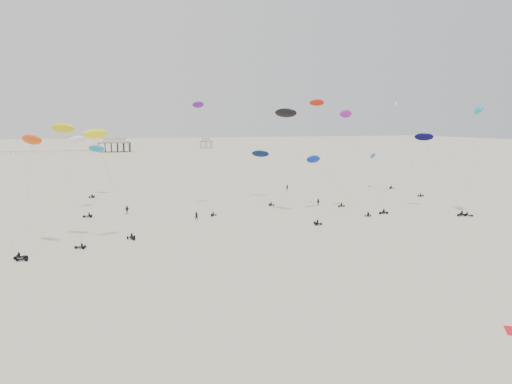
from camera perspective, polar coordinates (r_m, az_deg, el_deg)
name	(u,v)px	position (r m, az deg, el deg)	size (l,w,h in m)	color
ground_plane	(164,172)	(200.35, -10.51, 2.21)	(900.00, 900.00, 0.00)	beige
pavilion_main	(114,146)	(348.09, -15.88, 5.12)	(21.00, 13.00, 9.80)	brown
pavilion_small	(206,144)	(387.99, -5.71, 5.54)	(9.00, 7.00, 8.00)	brown
pier_fence	(30,152)	(349.25, -24.42, 4.16)	(80.20, 0.20, 1.50)	black
rig_0	(107,166)	(85.69, -16.68, 2.88)	(8.28, 3.71, 18.75)	black
rig_1	(378,164)	(154.10, 13.77, 3.07)	(6.93, 7.16, 10.89)	black
rig_2	(30,156)	(84.04, -24.38, 3.77)	(4.46, 11.68, 18.63)	black
rig_3	(202,132)	(114.40, -6.22, 6.87)	(3.88, 17.32, 26.76)	black
rig_4	(477,124)	(115.91, 23.95, 7.13)	(6.57, 6.17, 23.46)	black
rig_5	(328,173)	(111.86, 8.18, 2.13)	(10.28, 15.03, 17.40)	black
rig_8	(262,161)	(129.22, 0.68, 3.55)	(5.69, 17.76, 17.74)	black
rig_9	(323,128)	(116.30, 7.66, 7.23)	(8.43, 3.84, 25.01)	black
rig_10	(356,141)	(113.61, 11.40, 5.68)	(7.81, 11.84, 23.06)	black
rig_11	(406,140)	(141.53, 16.75, 5.72)	(5.48, 10.49, 25.59)	black
rig_12	(436,161)	(118.51, 19.85, 3.37)	(4.31, 15.23, 19.28)	black
rig_13	(79,154)	(117.53, -19.54, 4.06)	(4.88, 14.90, 18.56)	black
rig_14	(291,130)	(105.37, 3.99, 7.04)	(5.19, 17.84, 24.42)	black
rig_15	(96,156)	(141.99, -17.85, 3.94)	(5.37, 10.22, 14.11)	black
rig_16	(66,148)	(87.18, -20.91, 4.70)	(5.35, 10.30, 19.97)	black
spectator_0	(196,220)	(101.71, -6.82, -3.21)	(0.76, 0.52, 2.10)	black
spectator_1	(318,206)	(119.39, 7.13, -1.55)	(0.95, 0.55, 1.95)	black
spectator_2	(127,214)	(111.19, -14.52, -2.45)	(1.29, 0.69, 2.18)	black
spectator_3	(287,190)	(145.48, 3.58, 0.20)	(0.74, 0.51, 2.02)	black
grounded_kite_a	(511,331)	(54.63, 27.11, -13.97)	(2.20, 0.90, 0.08)	red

